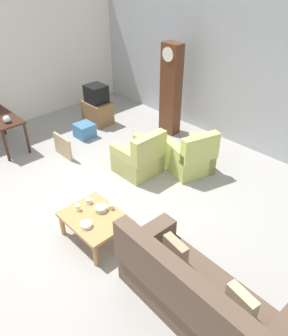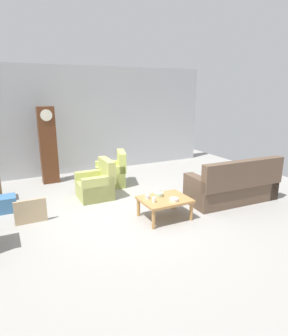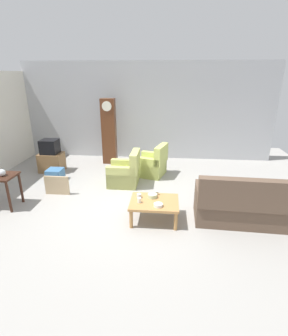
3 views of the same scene
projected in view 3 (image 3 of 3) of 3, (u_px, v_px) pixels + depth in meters
name	position (u px, v px, depth m)	size (l,w,h in m)	color
ground_plane	(134.00, 204.00, 5.82)	(10.40, 10.40, 0.00)	#999691
garage_door_wall	(147.00, 112.00, 8.63)	(8.40, 0.16, 3.20)	#ADAFB5
couch_floral	(250.00, 207.00, 4.99)	(2.14, 0.97, 1.04)	brown
armchair_olive_near	(125.00, 174.00, 6.78)	(0.80, 0.77, 0.92)	#B7BC66
armchair_olive_far	(152.00, 165.00, 7.42)	(0.97, 0.95, 0.92)	#C2CD67
coffee_table_wood	(154.00, 204.00, 5.08)	(0.96, 0.76, 0.42)	#B27F47
grandfather_clock	(109.00, 132.00, 8.20)	(0.44, 0.30, 2.09)	#562D19
tv_stand_cabinet	(52.00, 162.00, 7.72)	(0.68, 0.52, 0.56)	brown
tv_crt	(50.00, 147.00, 7.55)	(0.48, 0.44, 0.42)	black
framed_picture_leaning	(57.00, 185.00, 6.23)	(0.60, 0.05, 0.47)	tan
storage_box_blue	(55.00, 175.00, 7.08)	(0.41, 0.40, 0.33)	teal
glass_dome_cloche	(2.00, 173.00, 5.43)	(0.15, 0.15, 0.15)	silver
cup_white_porcelain	(139.00, 200.00, 4.99)	(0.07, 0.07, 0.10)	white
cup_blue_rimmed	(139.00, 196.00, 5.20)	(0.09, 0.09, 0.08)	silver
cup_cream_tall	(157.00, 193.00, 5.32)	(0.07, 0.07, 0.08)	beige
bowl_white_stacked	(158.00, 205.00, 4.85)	(0.17, 0.17, 0.06)	white
bowl_shallow_green	(152.00, 196.00, 5.20)	(0.19, 0.19, 0.07)	#B2C69E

